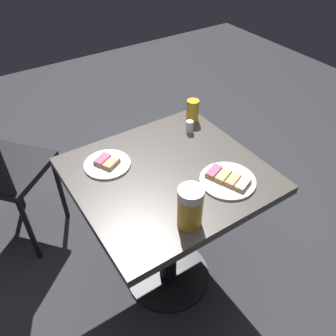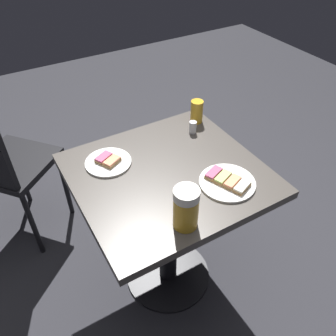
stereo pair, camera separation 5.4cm
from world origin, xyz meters
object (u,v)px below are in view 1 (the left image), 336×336
object	(u,v)px
plate_near	(228,180)
beer_glass_small	(193,111)
beer_mug	(190,206)
salt_shaker	(190,127)
plate_far	(107,164)

from	to	relation	value
plate_near	beer_glass_small	size ratio (longest dim) A/B	2.00
plate_near	beer_mug	xyz separation A→B (m)	(0.09, -0.25, 0.07)
beer_glass_small	salt_shaker	distance (m)	0.10
beer_mug	salt_shaker	size ratio (longest dim) A/B	2.80
plate_far	beer_glass_small	bearing A→B (deg)	99.36
plate_far	salt_shaker	size ratio (longest dim) A/B	3.35
plate_far	plate_near	bearing A→B (deg)	45.11
plate_near	plate_far	xyz separation A→B (m)	(-0.35, -0.35, -0.00)
plate_near	plate_far	size ratio (longest dim) A/B	1.14
beer_glass_small	plate_near	bearing A→B (deg)	-18.57
beer_mug	beer_glass_small	world-z (taller)	beer_mug
plate_far	beer_mug	xyz separation A→B (m)	(0.43, 0.10, 0.07)
beer_mug	beer_glass_small	xyz separation A→B (m)	(-0.51, 0.39, -0.02)
plate_near	beer_glass_small	world-z (taller)	beer_glass_small
plate_near	beer_glass_small	distance (m)	0.45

